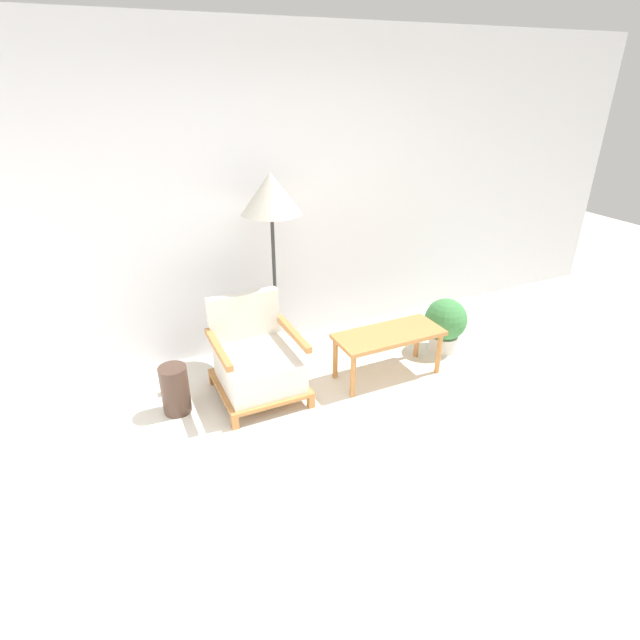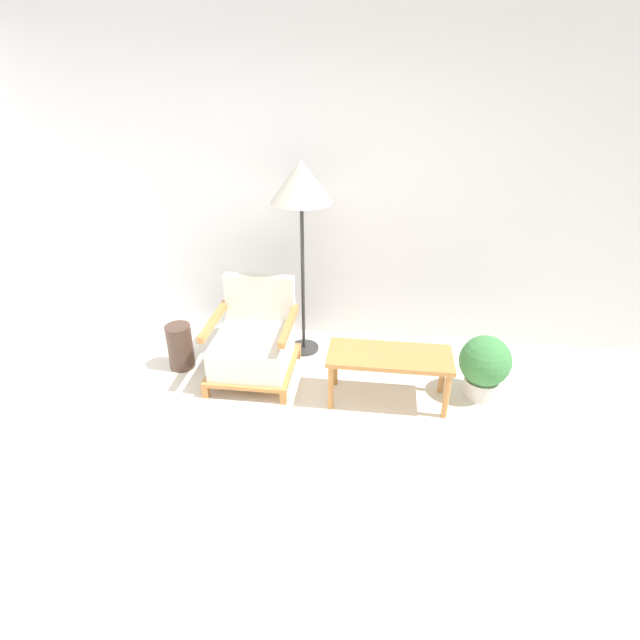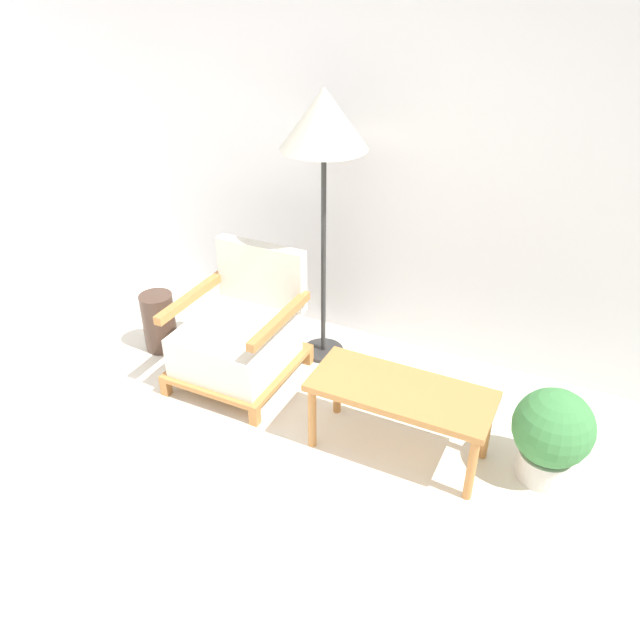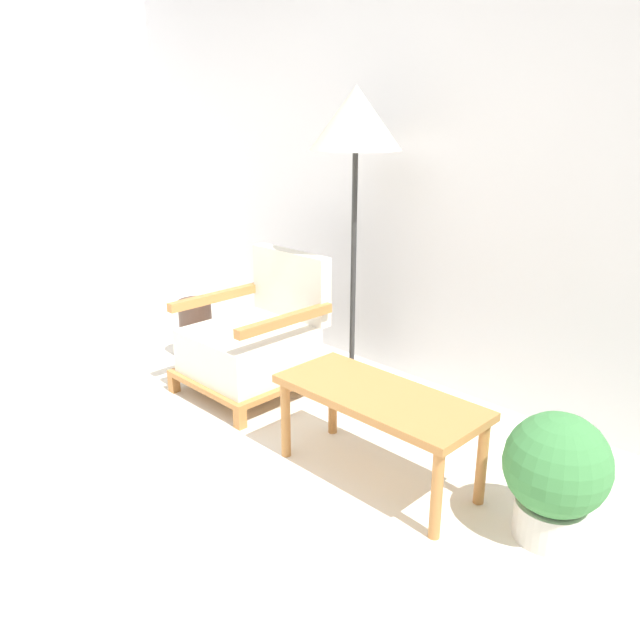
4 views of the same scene
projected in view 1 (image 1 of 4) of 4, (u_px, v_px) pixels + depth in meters
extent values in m
plane|color=silver|center=(414.00, 502.00, 3.00)|extent=(14.00, 14.00, 0.00)
cube|color=silver|center=(271.00, 199.00, 4.26)|extent=(8.00, 0.06, 2.70)
cube|color=#B2753D|center=(235.00, 422.00, 3.60)|extent=(0.05, 0.05, 0.10)
cube|color=#B2753D|center=(311.00, 401.00, 3.84)|extent=(0.05, 0.05, 0.10)
cube|color=#B2753D|center=(212.00, 378.00, 4.13)|extent=(0.05, 0.05, 0.10)
cube|color=#B2753D|center=(281.00, 362.00, 4.36)|extent=(0.05, 0.05, 0.10)
cube|color=#B2753D|center=(259.00, 382.00, 3.95)|extent=(0.65, 0.69, 0.03)
cube|color=silver|center=(259.00, 369.00, 3.87)|extent=(0.57, 0.59, 0.24)
cube|color=silver|center=(244.00, 316.00, 4.00)|extent=(0.57, 0.08, 0.39)
cube|color=#B2753D|center=(218.00, 349.00, 3.67)|extent=(0.05, 0.63, 0.05)
cube|color=#B2753D|center=(293.00, 333.00, 3.90)|extent=(0.05, 0.63, 0.05)
cylinder|color=#2D2D2D|center=(278.00, 357.00, 4.51)|extent=(0.26, 0.26, 0.03)
cylinder|color=#2D2D2D|center=(275.00, 290.00, 4.21)|extent=(0.03, 0.03, 1.30)
cone|color=#B2AD9E|center=(271.00, 193.00, 3.86)|extent=(0.48, 0.48, 0.32)
cube|color=#B2753D|center=(389.00, 335.00, 4.10)|extent=(0.91, 0.39, 0.04)
cylinder|color=#B2753D|center=(353.00, 376.00, 3.90)|extent=(0.04, 0.04, 0.37)
cylinder|color=#B2753D|center=(439.00, 354.00, 4.22)|extent=(0.04, 0.04, 0.37)
cylinder|color=#B2753D|center=(335.00, 358.00, 4.15)|extent=(0.04, 0.04, 0.37)
cylinder|color=#B2753D|center=(417.00, 338.00, 4.47)|extent=(0.04, 0.04, 0.37)
cylinder|color=#473328|center=(175.00, 390.00, 3.73)|extent=(0.21, 0.21, 0.39)
cylinder|color=beige|center=(443.00, 342.00, 4.63)|extent=(0.26, 0.26, 0.15)
sphere|color=#3D7F42|center=(446.00, 319.00, 4.53)|extent=(0.38, 0.38, 0.38)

